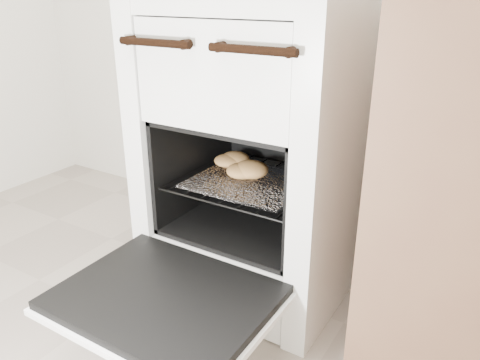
# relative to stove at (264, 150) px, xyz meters

# --- Properties ---
(stove) EXTENTS (0.62, 0.69, 0.95)m
(stove) POSITION_rel_stove_xyz_m (0.00, 0.00, 0.00)
(stove) COLOR white
(stove) RESTS_ON ground
(oven_door) EXTENTS (0.56, 0.43, 0.04)m
(oven_door) POSITION_rel_stove_xyz_m (0.00, -0.52, -0.26)
(oven_door) COLOR black
(oven_door) RESTS_ON stove
(oven_rack) EXTENTS (0.45, 0.43, 0.01)m
(oven_rack) POSITION_rel_stove_xyz_m (0.00, -0.07, -0.08)
(oven_rack) COLOR black
(oven_rack) RESTS_ON stove
(foil_sheet) EXTENTS (0.35, 0.31, 0.01)m
(foil_sheet) POSITION_rel_stove_xyz_m (0.00, -0.09, -0.08)
(foil_sheet) COLOR white
(foil_sheet) RESTS_ON oven_rack
(baked_rolls) EXTENTS (0.25, 0.20, 0.05)m
(baked_rolls) POSITION_rel_stove_xyz_m (-0.06, -0.04, -0.05)
(baked_rolls) COLOR #DF9B59
(baked_rolls) RESTS_ON foil_sheet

